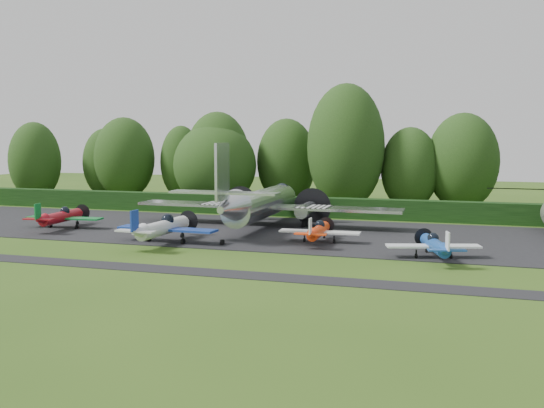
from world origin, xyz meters
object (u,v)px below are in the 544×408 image
(light_plane_orange, at_px, (319,231))
(light_plane_blue, at_px, (435,245))
(light_plane_white, at_px, (163,227))
(transport_plane, at_px, (260,204))
(light_plane_red, at_px, (61,217))

(light_plane_orange, relative_size, light_plane_blue, 1.00)
(light_plane_white, distance_m, light_plane_orange, 11.80)
(transport_plane, relative_size, light_plane_blue, 3.80)
(light_plane_red, distance_m, light_plane_white, 12.71)
(transport_plane, height_order, light_plane_white, transport_plane)
(light_plane_blue, bearing_deg, light_plane_red, -171.32)
(light_plane_red, xyz_separation_m, light_plane_blue, (31.96, -4.16, -0.12))
(light_plane_orange, height_order, light_plane_blue, light_plane_orange)
(transport_plane, relative_size, light_plane_white, 2.95)
(light_plane_orange, bearing_deg, light_plane_blue, -21.64)
(light_plane_white, bearing_deg, light_plane_orange, 14.94)
(light_plane_blue, bearing_deg, light_plane_orange, 173.02)
(transport_plane, bearing_deg, light_plane_red, -161.22)
(transport_plane, distance_m, light_plane_orange, 9.18)
(transport_plane, xyz_separation_m, light_plane_orange, (6.69, -6.18, -1.22))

